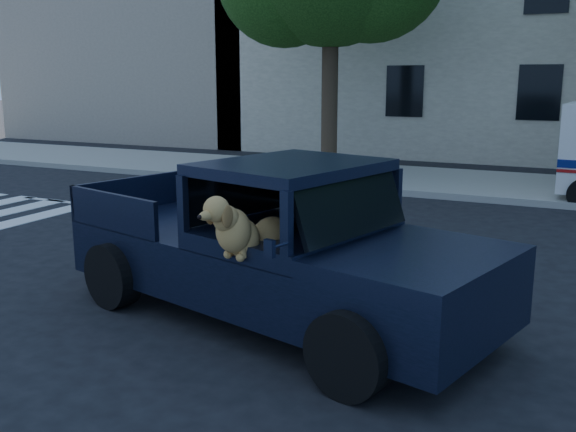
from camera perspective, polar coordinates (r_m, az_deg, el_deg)
name	(u,v)px	position (r m, az deg, el deg)	size (l,w,h in m)	color
ground	(338,304)	(7.72, 4.48, -7.82)	(120.00, 120.00, 0.00)	black
far_sidewalk	(474,184)	(16.39, 16.18, 2.75)	(60.00, 4.00, 0.15)	gray
lane_stripes	(541,254)	(10.53, 21.58, -3.14)	(21.60, 0.14, 0.01)	silver
building_left	(153,45)	(29.20, -11.90, 14.67)	(12.00, 6.00, 8.00)	tan
pickup_truck	(268,265)	(7.14, -1.76, -4.37)	(5.31, 3.19, 1.78)	black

